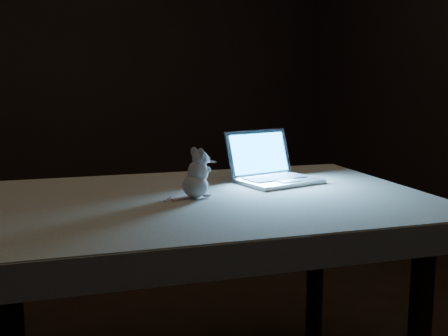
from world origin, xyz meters
TOP-DOWN VIEW (x-y plane):
  - back_wall at (0.00, 2.50)m, footprint 4.50×0.04m
  - table at (-0.26, 0.02)m, footprint 1.45×1.11m
  - tablecloth at (-0.20, 0.06)m, footprint 1.50×1.12m
  - laptop at (0.08, 0.08)m, footprint 0.26×0.23m
  - plush_mouse at (-0.27, 0.02)m, footprint 0.12×0.12m

SIDE VIEW (x-z plane):
  - table at x=-0.26m, z-range 0.00..0.69m
  - tablecloth at x=-0.20m, z-range 0.62..0.70m
  - plush_mouse at x=-0.27m, z-range 0.70..0.84m
  - laptop at x=0.08m, z-range 0.70..0.87m
  - back_wall at x=0.00m, z-range 0.00..2.60m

